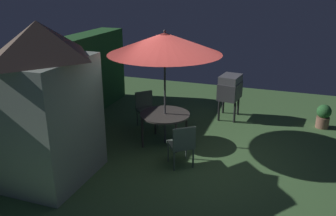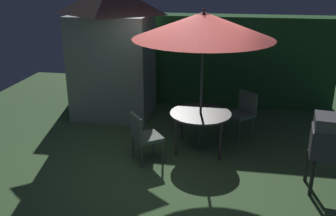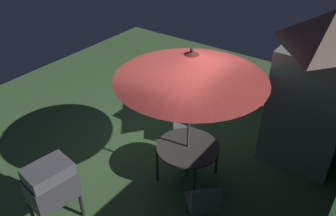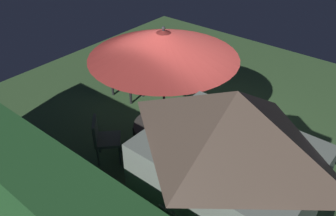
{
  "view_description": "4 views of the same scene",
  "coord_description": "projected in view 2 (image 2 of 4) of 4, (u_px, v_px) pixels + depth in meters",
  "views": [
    {
      "loc": [
        -6.64,
        -1.84,
        3.54
      ],
      "look_at": [
        0.24,
        0.57,
        0.9
      ],
      "focal_mm": 37.37,
      "sensor_mm": 36.0,
      "label": 1
    },
    {
      "loc": [
        0.82,
        -5.83,
        3.19
      ],
      "look_at": [
        -0.23,
        0.33,
        0.91
      ],
      "focal_mm": 40.27,
      "sensor_mm": 36.0,
      "label": 2
    },
    {
      "loc": [
        4.42,
        3.18,
        4.61
      ],
      "look_at": [
        0.01,
        0.01,
        1.12
      ],
      "focal_mm": 36.68,
      "sensor_mm": 36.0,
      "label": 3
    },
    {
      "loc": [
        -3.01,
        4.63,
        4.54
      ],
      "look_at": [
        0.28,
        0.62,
        1.08
      ],
      "focal_mm": 37.32,
      "sensor_mm": 36.0,
      "label": 4
    }
  ],
  "objects": [
    {
      "name": "hedge_backdrop",
      "position": [
        198.0,
        59.0,
        9.48
      ],
      "size": [
        6.54,
        0.71,
        2.19
      ],
      "color": "#28602D",
      "rests_on": "ground"
    },
    {
      "name": "patio_table",
      "position": [
        200.0,
        116.0,
        6.97
      ],
      "size": [
        1.13,
        1.13,
        0.72
      ],
      "color": "#47423D",
      "rests_on": "ground"
    },
    {
      "name": "ground_plane",
      "position": [
        178.0,
        164.0,
        6.62
      ],
      "size": [
        11.0,
        11.0,
        0.0
      ],
      "primitive_type": "plane",
      "color": "#47703D"
    },
    {
      "name": "chair_far_side",
      "position": [
        143.0,
        135.0,
        6.52
      ],
      "size": [
        0.65,
        0.65,
        0.9
      ],
      "color": "slate",
      "rests_on": "ground"
    },
    {
      "name": "garden_shed",
      "position": [
        113.0,
        51.0,
        8.4
      ],
      "size": [
        1.81,
        1.44,
        2.94
      ],
      "color": "gray",
      "rests_on": "ground"
    },
    {
      "name": "chair_near_shed",
      "position": [
        243.0,
        110.0,
        7.64
      ],
      "size": [
        0.65,
        0.65,
        0.9
      ],
      "color": "slate",
      "rests_on": "ground"
    },
    {
      "name": "patio_umbrella",
      "position": [
        203.0,
        25.0,
        6.4
      ],
      "size": [
        2.46,
        2.46,
        2.6
      ],
      "color": "#4C4C51",
      "rests_on": "ground"
    },
    {
      "name": "bbq_grill",
      "position": [
        336.0,
        140.0,
        5.55
      ],
      "size": [
        0.76,
        0.6,
        1.2
      ],
      "color": "#47474C",
      "rests_on": "ground"
    }
  ]
}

